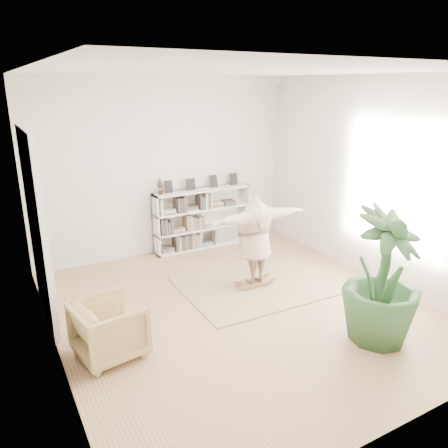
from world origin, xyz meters
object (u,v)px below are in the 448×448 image
bookshelf (202,219)px  armchair (109,329)px  person (255,238)px  houseplant (383,277)px  rocker_board (254,282)px

bookshelf → armchair: (-2.89, -3.06, -0.25)m
armchair → person: person is taller
armchair → houseplant: 3.70m
rocker_board → houseplant: houseplant is taller
person → houseplant: bearing=105.1°
person → houseplant: size_ratio=1.02×
rocker_board → person: bearing=-133.9°
rocker_board → houseplant: 2.50m
rocker_board → houseplant: bearing=-74.9°
armchair → rocker_board: (2.78, 0.82, -0.32)m
armchair → houseplant: bearing=-122.7°
armchair → bookshelf: bearing=-52.5°
bookshelf → person: bearing=-92.6°
houseplant → bookshelf: bearing=95.9°
bookshelf → person: (-0.10, -2.24, 0.27)m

